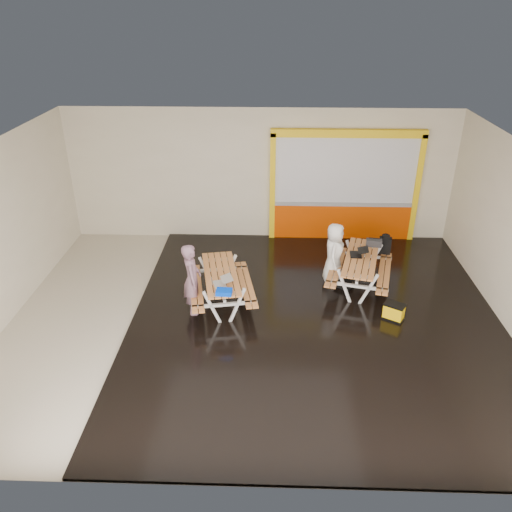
{
  "coord_description": "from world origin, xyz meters",
  "views": [
    {
      "loc": [
        0.32,
        -8.63,
        5.93
      ],
      "look_at": [
        0.0,
        0.9,
        1.0
      ],
      "focal_mm": 35.4,
      "sensor_mm": 36.0,
      "label": 1
    }
  ],
  "objects_px": {
    "picnic_table_left": "(221,280)",
    "dark_case": "(343,283)",
    "laptop_right": "(358,253)",
    "blue_pouch": "(224,292)",
    "person_right": "(334,253)",
    "fluke_bag": "(394,312)",
    "person_left": "(192,279)",
    "backpack": "(385,244)",
    "picnic_table_right": "(360,264)",
    "toolbox": "(374,243)",
    "laptop_left": "(222,282)"
  },
  "relations": [
    {
      "from": "person_left",
      "to": "fluke_bag",
      "type": "bearing_deg",
      "value": -101.1
    },
    {
      "from": "laptop_left",
      "to": "toolbox",
      "type": "xyz_separation_m",
      "value": [
        3.34,
        1.85,
        0.03
      ]
    },
    {
      "from": "backpack",
      "to": "fluke_bag",
      "type": "bearing_deg",
      "value": -94.72
    },
    {
      "from": "toolbox",
      "to": "fluke_bag",
      "type": "bearing_deg",
      "value": -85.81
    },
    {
      "from": "blue_pouch",
      "to": "toolbox",
      "type": "xyz_separation_m",
      "value": [
        3.27,
        2.21,
        0.04
      ]
    },
    {
      "from": "picnic_table_left",
      "to": "dark_case",
      "type": "relative_size",
      "value": 5.34
    },
    {
      "from": "person_left",
      "to": "laptop_left",
      "type": "xyz_separation_m",
      "value": [
        0.63,
        -0.13,
        0.01
      ]
    },
    {
      "from": "laptop_left",
      "to": "toolbox",
      "type": "bearing_deg",
      "value": 29.04
    },
    {
      "from": "picnic_table_right",
      "to": "fluke_bag",
      "type": "xyz_separation_m",
      "value": [
        0.51,
        -1.31,
        -0.38
      ]
    },
    {
      "from": "person_right",
      "to": "backpack",
      "type": "xyz_separation_m",
      "value": [
        1.28,
        0.69,
        -0.1
      ]
    },
    {
      "from": "laptop_right",
      "to": "dark_case",
      "type": "height_order",
      "value": "laptop_right"
    },
    {
      "from": "picnic_table_left",
      "to": "blue_pouch",
      "type": "height_order",
      "value": "blue_pouch"
    },
    {
      "from": "person_right",
      "to": "blue_pouch",
      "type": "xyz_separation_m",
      "value": [
        -2.31,
        -1.75,
        0.01
      ]
    },
    {
      "from": "person_right",
      "to": "laptop_right",
      "type": "bearing_deg",
      "value": -80.53
    },
    {
      "from": "picnic_table_right",
      "to": "laptop_left",
      "type": "height_order",
      "value": "laptop_left"
    },
    {
      "from": "fluke_bag",
      "to": "person_right",
      "type": "bearing_deg",
      "value": 127.49
    },
    {
      "from": "person_left",
      "to": "fluke_bag",
      "type": "distance_m",
      "value": 4.15
    },
    {
      "from": "person_right",
      "to": "dark_case",
      "type": "height_order",
      "value": "person_right"
    },
    {
      "from": "picnic_table_right",
      "to": "laptop_right",
      "type": "distance_m",
      "value": 0.26
    },
    {
      "from": "picnic_table_left",
      "to": "laptop_right",
      "type": "height_order",
      "value": "laptop_right"
    },
    {
      "from": "person_left",
      "to": "dark_case",
      "type": "bearing_deg",
      "value": -79.8
    },
    {
      "from": "picnic_table_right",
      "to": "toolbox",
      "type": "height_order",
      "value": "toolbox"
    },
    {
      "from": "person_right",
      "to": "toolbox",
      "type": "bearing_deg",
      "value": -53.12
    },
    {
      "from": "person_left",
      "to": "blue_pouch",
      "type": "xyz_separation_m",
      "value": [
        0.7,
        -0.49,
        0.01
      ]
    },
    {
      "from": "picnic_table_right",
      "to": "laptop_right",
      "type": "xyz_separation_m",
      "value": [
        -0.05,
        0.1,
        0.24
      ]
    },
    {
      "from": "laptop_right",
      "to": "backpack",
      "type": "height_order",
      "value": "backpack"
    },
    {
      "from": "backpack",
      "to": "dark_case",
      "type": "height_order",
      "value": "backpack"
    },
    {
      "from": "person_right",
      "to": "backpack",
      "type": "height_order",
      "value": "person_right"
    },
    {
      "from": "laptop_right",
      "to": "blue_pouch",
      "type": "relative_size",
      "value": 1.36
    },
    {
      "from": "laptop_left",
      "to": "fluke_bag",
      "type": "height_order",
      "value": "laptop_left"
    },
    {
      "from": "fluke_bag",
      "to": "laptop_left",
      "type": "bearing_deg",
      "value": 179.34
    },
    {
      "from": "fluke_bag",
      "to": "picnic_table_left",
      "type": "bearing_deg",
      "value": 171.8
    },
    {
      "from": "toolbox",
      "to": "backpack",
      "type": "bearing_deg",
      "value": 36.34
    },
    {
      "from": "fluke_bag",
      "to": "picnic_table_right",
      "type": "bearing_deg",
      "value": 111.32
    },
    {
      "from": "laptop_left",
      "to": "backpack",
      "type": "xyz_separation_m",
      "value": [
        3.65,
        2.09,
        -0.12
      ]
    },
    {
      "from": "backpack",
      "to": "dark_case",
      "type": "distance_m",
      "value": 1.46
    },
    {
      "from": "picnic_table_right",
      "to": "person_right",
      "type": "xyz_separation_m",
      "value": [
        -0.59,
        0.12,
        0.22
      ]
    },
    {
      "from": "picnic_table_right",
      "to": "dark_case",
      "type": "relative_size",
      "value": 5.5
    },
    {
      "from": "person_right",
      "to": "fluke_bag",
      "type": "bearing_deg",
      "value": -131.15
    },
    {
      "from": "blue_pouch",
      "to": "dark_case",
      "type": "height_order",
      "value": "blue_pouch"
    },
    {
      "from": "toolbox",
      "to": "backpack",
      "type": "distance_m",
      "value": 0.42
    },
    {
      "from": "person_left",
      "to": "laptop_right",
      "type": "relative_size",
      "value": 3.71
    },
    {
      "from": "blue_pouch",
      "to": "fluke_bag",
      "type": "height_order",
      "value": "blue_pouch"
    },
    {
      "from": "backpack",
      "to": "laptop_right",
      "type": "bearing_deg",
      "value": -136.21
    },
    {
      "from": "laptop_left",
      "to": "blue_pouch",
      "type": "relative_size",
      "value": 1.47
    },
    {
      "from": "person_right",
      "to": "picnic_table_left",
      "type": "bearing_deg",
      "value": 121.94
    },
    {
      "from": "laptop_right",
      "to": "blue_pouch",
      "type": "bearing_deg",
      "value": -148.63
    },
    {
      "from": "picnic_table_left",
      "to": "dark_case",
      "type": "xyz_separation_m",
      "value": [
        2.7,
        0.77,
        -0.47
      ]
    },
    {
      "from": "blue_pouch",
      "to": "laptop_right",
      "type": "bearing_deg",
      "value": 31.37
    },
    {
      "from": "person_right",
      "to": "blue_pouch",
      "type": "bearing_deg",
      "value": 138.56
    }
  ]
}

